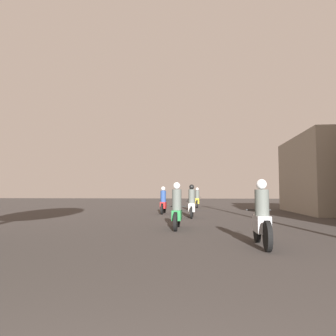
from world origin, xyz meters
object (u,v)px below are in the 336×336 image
Objects in this scene: motorcycle_red at (163,203)px; motorcycle_silver at (262,219)px; motorcycle_green at (177,210)px; motorcycle_white at (192,204)px; motorcycle_yellow at (197,200)px; building_right_far at (336,175)px; motorcycle_blue at (191,201)px.

motorcycle_silver is at bearing -73.96° from motorcycle_red.
motorcycle_green is 0.98× the size of motorcycle_white.
motorcycle_red is 1.01× the size of motorcycle_yellow.
motorcycle_white is 9.87m from motorcycle_yellow.
motorcycle_yellow reaches higher than motorcycle_green.
motorcycle_green is at bearing -133.51° from building_right_far.
motorcycle_white is (0.36, 5.00, 0.02)m from motorcycle_green.
motorcycle_yellow is at bearing 95.45° from motorcycle_white.
motorcycle_silver is 18.32m from motorcycle_yellow.
motorcycle_silver is at bearing -50.31° from motorcycle_green.
motorcycle_blue is 3.79m from motorcycle_yellow.
motorcycle_white reaches higher than motorcycle_silver.
motorcycle_white is 3.13m from motorcycle_red.
motorcycle_green is 5.01m from motorcycle_white.
building_right_far is at bearing -31.87° from motorcycle_yellow.
motorcycle_red is 3.79m from motorcycle_blue.
motorcycle_silver is at bearing -71.23° from motorcycle_white.
motorcycle_yellow is at bearing 91.62° from motorcycle_blue.
motorcycle_white reaches higher than motorcycle_green.
motorcycle_silver is at bearing -75.02° from motorcycle_blue.
motorcycle_red is 0.25× the size of building_right_far.
motorcycle_yellow is at bearing 97.59° from motorcycle_silver.
building_right_far is (10.20, 1.70, 1.65)m from motorcycle_red.
building_right_far is (8.49, 4.32, 1.63)m from motorcycle_white.
motorcycle_yellow is at bearing 94.42° from motorcycle_green.
motorcycle_red is 10.47m from building_right_far.
motorcycle_red is at bearing -102.57° from motorcycle_yellow.
motorcycle_green is 14.88m from motorcycle_yellow.
motorcycle_silver is at bearing -117.59° from building_right_far.
motorcycle_blue is at bearing 168.44° from building_right_far.
motorcycle_green is 11.10m from motorcycle_blue.
motorcycle_silver is 11.55m from motorcycle_red.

